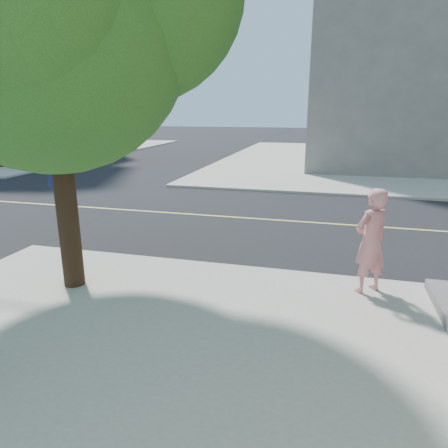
# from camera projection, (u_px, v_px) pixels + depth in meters

# --- Properties ---
(ground) EXTENTS (140.00, 140.00, 0.00)m
(ground) POSITION_uv_depth(u_px,v_px,m) (66.00, 253.00, 10.50)
(ground) COLOR black
(ground) RESTS_ON ground
(road_ew) EXTENTS (140.00, 9.00, 0.01)m
(road_ew) POSITION_uv_depth(u_px,v_px,m) (143.00, 211.00, 14.68)
(road_ew) COLOR black
(road_ew) RESTS_ON ground
(sidewalk_ne) EXTENTS (29.00, 25.00, 0.12)m
(sidewalk_ne) POSITION_uv_depth(u_px,v_px,m) (442.00, 163.00, 27.16)
(sidewalk_ne) COLOR #A7A696
(sidewalk_ne) RESTS_ON ground
(man_on_phone) EXTENTS (0.89, 0.86, 2.05)m
(man_on_phone) POSITION_uv_depth(u_px,v_px,m) (371.00, 241.00, 7.77)
(man_on_phone) COLOR #D88286
(man_on_phone) RESTS_ON sidewalk_se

